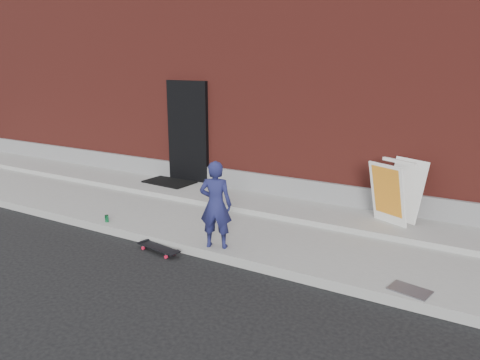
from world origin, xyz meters
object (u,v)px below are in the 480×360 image
Objects in this scene: child at (216,205)px; skateboard at (158,248)px; pizza_sign at (396,191)px; soda_can at (107,218)px.

skateboard is at bearing 2.79° from child.
child is at bearing 22.60° from skateboard.
pizza_sign is 8.68× the size of soda_can.
skateboard is 6.46× the size of soda_can.
pizza_sign reaches higher than soda_can.
child reaches higher than soda_can.
skateboard is 4.08m from pizza_sign.
soda_can reaches higher than skateboard.
skateboard is 1.50m from soda_can.
soda_can is at bearing -18.94° from child.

